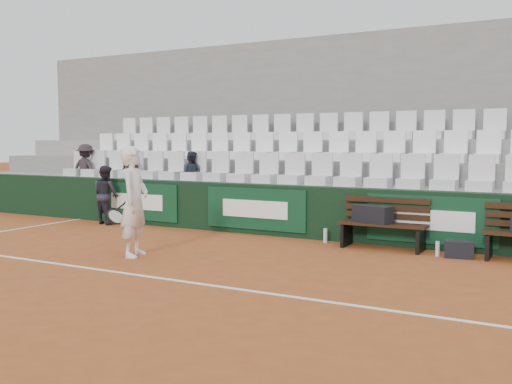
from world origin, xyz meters
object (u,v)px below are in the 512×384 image
object	(u,v)px
ball_kid	(106,195)
spectator_a	(85,151)
water_bottle_near	(325,236)
spectator_b	(131,152)
sports_bag_ground	(459,249)
sports_bag_left	(373,214)
water_bottle_far	(437,249)
bench_left	(382,236)
tennis_player	(134,202)
spectator_c	(191,155)

from	to	relation	value
ball_kid	spectator_a	xyz separation A→B (m)	(-1.50, 0.91, 0.96)
water_bottle_near	spectator_b	world-z (taller)	spectator_b
sports_bag_ground	spectator_b	world-z (taller)	spectator_b
sports_bag_left	water_bottle_far	bearing A→B (deg)	-11.35
sports_bag_left	ball_kid	size ratio (longest dim) A/B	0.52
bench_left	tennis_player	xyz separation A→B (m)	(-3.36, -2.50, 0.66)
sports_bag_ground	water_bottle_near	size ratio (longest dim) A/B	1.68
bench_left	water_bottle_far	bearing A→B (deg)	-12.34
spectator_b	spectator_c	distance (m)	1.73
ball_kid	sports_bag_ground	bearing A→B (deg)	-168.20
tennis_player	ball_kid	world-z (taller)	tennis_player
sports_bag_left	ball_kid	xyz separation A→B (m)	(-6.17, 0.03, 0.06)
water_bottle_far	spectator_c	size ratio (longest dim) A/B	0.23
water_bottle_far	spectator_a	size ratio (longest dim) A/B	0.20
ball_kid	spectator_b	xyz separation A→B (m)	(-0.03, 0.91, 0.94)
ball_kid	spectator_c	size ratio (longest dim) A/B	1.21
spectator_a	spectator_b	distance (m)	1.47
sports_bag_left	tennis_player	bearing A→B (deg)	-141.52
spectator_a	bench_left	bearing A→B (deg)	172.77
bench_left	sports_bag_ground	bearing A→B (deg)	-6.53
bench_left	spectator_a	size ratio (longest dim) A/B	1.20
sports_bag_left	tennis_player	world-z (taller)	tennis_player
ball_kid	spectator_b	distance (m)	1.31
spectator_c	water_bottle_near	bearing A→B (deg)	149.38
water_bottle_near	spectator_b	xyz separation A→B (m)	(-5.30, 0.86, 1.47)
water_bottle_far	spectator_b	distance (m)	7.59
water_bottle_near	tennis_player	size ratio (longest dim) A/B	0.15
water_bottle_far	tennis_player	bearing A→B (deg)	-152.07
sports_bag_ground	ball_kid	world-z (taller)	ball_kid
tennis_player	spectator_b	world-z (taller)	spectator_b
tennis_player	spectator_a	distance (m)	5.72
tennis_player	ball_kid	xyz separation A→B (m)	(-3.00, 2.56, -0.23)
tennis_player	spectator_a	bearing A→B (deg)	142.35
sports_bag_ground	water_bottle_far	size ratio (longest dim) A/B	1.80
tennis_player	spectator_c	bearing A→B (deg)	110.56
spectator_a	spectator_b	bearing A→B (deg)	179.75
water_bottle_near	ball_kid	xyz separation A→B (m)	(-5.27, -0.05, 0.53)
bench_left	ball_kid	xyz separation A→B (m)	(-6.36, 0.05, 0.44)
bench_left	spectator_b	xyz separation A→B (m)	(-6.39, 0.96, 1.37)
water_bottle_near	spectator_b	distance (m)	5.56
water_bottle_far	ball_kid	bearing A→B (deg)	177.92
sports_bag_left	sports_bag_ground	distance (m)	1.55
sports_bag_ground	water_bottle_far	world-z (taller)	sports_bag_ground
bench_left	water_bottle_near	distance (m)	1.10
bench_left	tennis_player	bearing A→B (deg)	-143.30
sports_bag_ground	water_bottle_far	distance (m)	0.33
water_bottle_far	bench_left	bearing A→B (deg)	167.66
sports_bag_left	water_bottle_near	bearing A→B (deg)	174.54
sports_bag_ground	ball_kid	size ratio (longest dim) A/B	0.34
sports_bag_ground	spectator_c	bearing A→B (deg)	169.43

